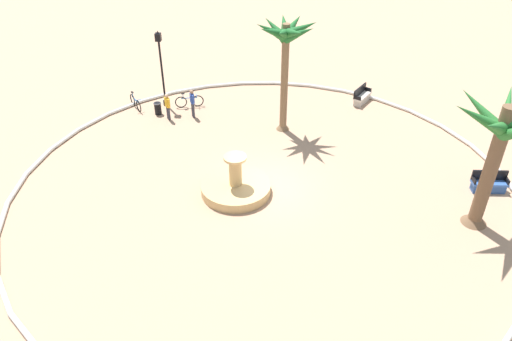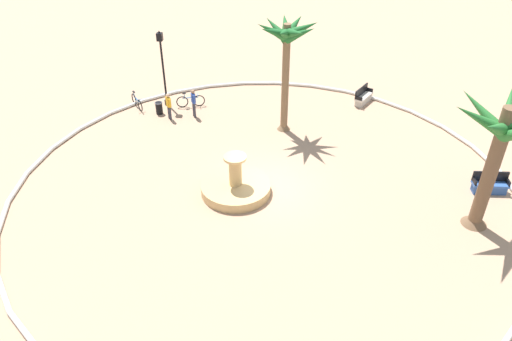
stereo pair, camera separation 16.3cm
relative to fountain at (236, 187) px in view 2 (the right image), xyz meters
name	(u,v)px [view 2 (the right image)]	position (x,y,z in m)	size (l,w,h in m)	color
ground_plane	(264,187)	(-1.28, -0.52, -0.29)	(80.00, 80.00, 0.00)	tan
plaza_curb	(264,185)	(-1.28, -0.52, -0.19)	(23.21, 23.21, 0.20)	silver
fountain	(236,187)	(0.00, 0.00, 0.00)	(3.20, 3.20, 1.94)	tan
palm_tree_near_fountain	(501,142)	(-10.28, 1.39, 3.76)	(4.13, 4.11, 5.72)	brown
palm_tree_by_curb	(287,43)	(-1.95, -6.04, 4.67)	(3.26, 3.30, 6.20)	brown
bench_east	(363,98)	(-6.67, -9.75, 0.05)	(1.24, 1.63, 1.00)	beige
bench_west	(489,186)	(-11.56, -1.01, 0.05)	(1.62, 0.57, 1.00)	#335BA8
lamppost	(163,63)	(5.26, -8.51, 2.39)	(0.32, 0.32, 4.59)	black
trash_bin	(159,108)	(5.42, -7.29, 0.09)	(0.46, 0.46, 0.73)	black
bicycle_red_frame	(191,101)	(3.75, -8.34, 0.09)	(1.68, 0.57, 0.94)	black
bicycle_by_lamppost	(137,102)	(6.93, -7.92, 0.09)	(1.08, 1.41, 0.94)	black
person_cyclist_helmet	(169,105)	(4.65, -6.71, 0.60)	(0.36, 0.45, 1.59)	#33333D
person_cyclist_photo	(194,102)	(3.29, -7.12, 0.66)	(0.32, 0.49, 1.69)	#33333D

